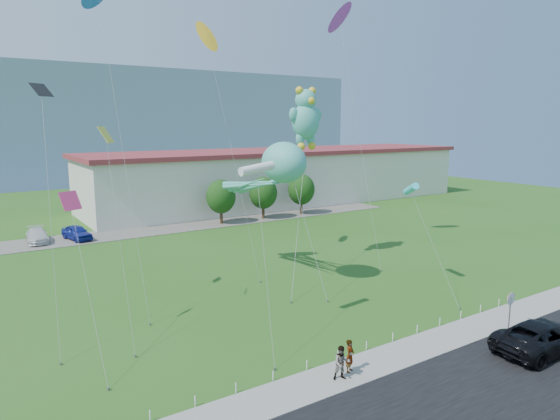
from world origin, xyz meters
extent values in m
plane|color=#265718|center=(0.00, 0.00, 0.00)|extent=(160.00, 160.00, 0.00)
cube|color=black|center=(0.00, -8.00, 0.03)|extent=(80.00, 8.00, 0.06)
cube|color=gray|center=(0.00, -2.75, 0.05)|extent=(80.00, 2.50, 0.10)
cube|color=#59544C|center=(0.00, 35.00, 0.03)|extent=(70.00, 6.00, 0.06)
cube|color=gray|center=(0.00, 120.00, 12.50)|extent=(160.00, 50.00, 25.00)
cube|color=beige|center=(26.00, 44.00, 3.80)|extent=(60.00, 14.00, 7.60)
cube|color=maroon|center=(26.00, 44.00, 7.90)|extent=(61.00, 15.00, 0.60)
cylinder|color=slate|center=(9.50, -4.20, 1.10)|extent=(0.07, 0.07, 2.20)
cylinder|color=red|center=(9.50, -4.20, 2.10)|extent=(0.76, 0.04, 0.76)
cylinder|color=white|center=(9.50, -4.22, 2.10)|extent=(0.80, 0.02, 0.80)
cylinder|color=white|center=(-11.00, -1.30, 0.25)|extent=(0.05, 0.05, 0.50)
cylinder|color=white|center=(-9.00, -1.30, 0.25)|extent=(0.05, 0.05, 0.50)
cylinder|color=white|center=(-7.00, -1.30, 0.25)|extent=(0.05, 0.05, 0.50)
cylinder|color=white|center=(-5.00, -1.30, 0.25)|extent=(0.05, 0.05, 0.50)
cylinder|color=white|center=(-3.00, -1.30, 0.25)|extent=(0.05, 0.05, 0.50)
cylinder|color=white|center=(-1.00, -1.30, 0.25)|extent=(0.05, 0.05, 0.50)
cylinder|color=white|center=(1.00, -1.30, 0.25)|extent=(0.05, 0.05, 0.50)
cylinder|color=white|center=(3.00, -1.30, 0.25)|extent=(0.05, 0.05, 0.50)
cylinder|color=white|center=(5.00, -1.30, 0.25)|extent=(0.05, 0.05, 0.50)
cylinder|color=white|center=(7.00, -1.30, 0.25)|extent=(0.05, 0.05, 0.50)
cylinder|color=white|center=(9.00, -1.30, 0.25)|extent=(0.05, 0.05, 0.50)
cylinder|color=white|center=(11.00, -1.30, 0.25)|extent=(0.05, 0.05, 0.50)
cylinder|color=white|center=(13.00, -1.30, 0.25)|extent=(0.05, 0.05, 0.50)
cylinder|color=#3F2B19|center=(10.00, 34.00, 1.10)|extent=(0.36, 0.36, 2.20)
ellipsoid|color=#14380F|center=(10.00, 34.00, 3.40)|extent=(3.60, 3.60, 4.14)
cylinder|color=#3F2B19|center=(16.00, 34.00, 1.10)|extent=(0.36, 0.36, 2.20)
ellipsoid|color=#14380F|center=(16.00, 34.00, 3.40)|extent=(3.60, 3.60, 4.14)
cylinder|color=#3F2B19|center=(22.00, 34.00, 1.10)|extent=(0.36, 0.36, 2.20)
ellipsoid|color=#14380F|center=(22.00, 34.00, 3.40)|extent=(3.60, 3.60, 4.14)
imported|color=black|center=(8.62, -6.63, 0.88)|extent=(6.05, 3.03, 1.64)
imported|color=gray|center=(-1.46, -2.74, 0.92)|extent=(0.71, 0.63, 1.64)
imported|color=gray|center=(-2.30, -3.12, 0.93)|extent=(1.00, 0.91, 1.67)
imported|color=silver|center=(-10.25, 35.67, 0.75)|extent=(2.26, 4.89, 1.38)
imported|color=navy|center=(-6.57, 34.67, 0.81)|extent=(2.74, 4.69, 1.50)
ellipsoid|color=#45AB93|center=(2.85, 9.55, 9.38)|extent=(2.93, 3.81, 2.93)
sphere|color=white|center=(2.33, 8.40, 9.70)|extent=(0.46, 0.46, 0.46)
sphere|color=white|center=(3.38, 8.40, 9.70)|extent=(0.46, 0.46, 0.46)
cylinder|color=slate|center=(3.85, 5.59, 0.08)|extent=(0.10, 0.10, 0.16)
cylinder|color=gray|center=(3.35, 7.07, 4.37)|extent=(1.02, 2.99, 8.43)
ellipsoid|color=#45AB93|center=(8.34, 14.50, 12.28)|extent=(2.43, 2.06, 3.04)
sphere|color=#45AB93|center=(8.34, 14.50, 14.05)|extent=(1.78, 1.78, 1.78)
sphere|color=gold|center=(7.68, 14.50, 14.80)|extent=(0.65, 0.65, 0.65)
sphere|color=gold|center=(8.99, 14.50, 14.80)|extent=(0.65, 0.65, 0.65)
sphere|color=gold|center=(8.34, 13.75, 13.96)|extent=(0.65, 0.65, 0.65)
ellipsoid|color=#45AB93|center=(7.12, 14.50, 12.84)|extent=(0.84, 0.60, 1.18)
ellipsoid|color=#45AB93|center=(9.55, 14.50, 12.84)|extent=(0.84, 0.60, 1.18)
ellipsoid|color=#45AB93|center=(7.78, 14.50, 10.88)|extent=(0.75, 0.65, 1.21)
ellipsoid|color=#45AB93|center=(8.90, 14.50, 10.88)|extent=(0.75, 0.65, 1.21)
sphere|color=gold|center=(7.78, 14.31, 10.22)|extent=(0.65, 0.65, 0.65)
sphere|color=gold|center=(8.90, 14.31, 10.22)|extent=(0.65, 0.65, 0.65)
cylinder|color=slate|center=(1.62, 6.80, 0.08)|extent=(0.10, 0.10, 0.16)
cylinder|color=gray|center=(4.98, 10.65, 5.10)|extent=(6.75, 7.73, 9.89)
cube|color=yellow|center=(-9.22, 10.11, 11.46)|extent=(1.29, 1.29, 0.86)
cylinder|color=slate|center=(-9.74, 4.69, 0.08)|extent=(0.10, 0.10, 0.16)
cylinder|color=gray|center=(-9.48, 7.40, 5.71)|extent=(0.55, 5.45, 11.11)
cone|color=yellow|center=(1.45, 18.72, 19.13)|extent=(1.80, 1.33, 1.33)
cylinder|color=slate|center=(2.19, 11.80, 0.08)|extent=(0.10, 0.10, 0.16)
cylinder|color=gray|center=(1.82, 15.26, 9.54)|extent=(0.76, 6.94, 18.78)
cube|color=#E5336F|center=(-11.63, 8.87, 7.94)|extent=(1.29, 1.29, 0.86)
cylinder|color=slate|center=(-11.80, 2.11, 0.08)|extent=(0.10, 0.10, 0.16)
cylinder|color=gray|center=(-11.72, 5.49, 3.95)|extent=(0.19, 6.78, 7.60)
cylinder|color=slate|center=(-7.69, 8.40, 0.08)|extent=(0.10, 0.10, 0.16)
cylinder|color=gray|center=(-7.67, 12.29, 10.45)|extent=(0.05, 7.79, 20.58)
cone|color=#D036DA|center=(13.82, 16.91, 21.62)|extent=(1.80, 1.33, 1.33)
cylinder|color=slate|center=(12.08, 8.80, 0.08)|extent=(0.10, 0.10, 0.16)
cylinder|color=gray|center=(12.95, 12.86, 10.79)|extent=(1.76, 8.14, 21.27)
cylinder|color=white|center=(-2.71, 3.93, 9.64)|extent=(0.50, 2.25, 0.87)
cylinder|color=slate|center=(-4.38, -0.49, 0.08)|extent=(0.10, 0.10, 0.16)
cylinder|color=gray|center=(-3.55, 1.72, 4.80)|extent=(1.70, 4.46, 9.29)
cylinder|color=#33D3E6|center=(10.85, 4.89, 7.42)|extent=(0.50, 2.25, 0.87)
cylinder|color=slate|center=(10.30, -0.24, 0.08)|extent=(0.10, 0.10, 0.16)
cylinder|color=gray|center=(10.57, 2.32, 3.69)|extent=(0.58, 5.16, 7.07)
cube|color=black|center=(-11.95, 13.59, 14.10)|extent=(1.29, 1.29, 0.86)
cylinder|color=slate|center=(-13.18, 5.95, 0.08)|extent=(0.10, 0.10, 0.16)
cylinder|color=gray|center=(-12.57, 9.77, 7.03)|extent=(1.25, 7.66, 13.75)
camera|label=1|loc=(-16.81, -19.89, 12.09)|focal=32.00mm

